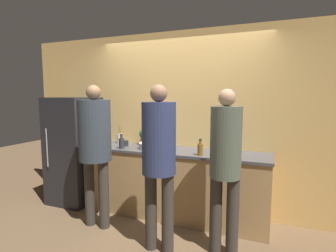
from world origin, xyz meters
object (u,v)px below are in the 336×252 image
(person_right, at_px, (225,160))
(utensil_crock, at_px, (120,138))
(person_center, at_px, (159,153))
(potted_plant, at_px, (145,136))
(cup_black, at_px, (125,143))
(bottle_green, at_px, (98,140))
(fruit_bowl, at_px, (152,145))
(bottle_amber, at_px, (200,149))
(refrigerator, at_px, (75,150))
(bottle_dark, at_px, (122,143))
(person_left, at_px, (95,141))

(person_right, xyz_separation_m, utensil_crock, (-1.77, 0.81, -0.00))
(person_center, distance_m, potted_plant, 1.22)
(utensil_crock, distance_m, cup_black, 0.26)
(bottle_green, relative_size, cup_black, 2.52)
(fruit_bowl, relative_size, cup_black, 3.89)
(person_center, distance_m, bottle_amber, 0.70)
(person_right, bearing_deg, refrigerator, 166.56)
(bottle_dark, bearing_deg, potted_plant, 62.94)
(bottle_amber, bearing_deg, cup_black, 170.66)
(person_left, relative_size, bottle_amber, 8.82)
(utensil_crock, xyz_separation_m, cup_black, (0.20, -0.17, -0.04))
(bottle_amber, bearing_deg, person_left, -160.44)
(fruit_bowl, xyz_separation_m, bottle_green, (-0.83, -0.10, 0.05))
(person_right, distance_m, fruit_bowl, 1.28)
(bottle_green, bearing_deg, potted_plant, 26.97)
(fruit_bowl, distance_m, bottle_dark, 0.43)
(person_right, xyz_separation_m, bottle_dark, (-1.52, 0.46, -0.00))
(utensil_crock, xyz_separation_m, bottle_dark, (0.25, -0.35, 0.00))
(person_right, xyz_separation_m, fruit_bowl, (-1.13, 0.62, -0.04))
(fruit_bowl, xyz_separation_m, potted_plant, (-0.21, 0.21, 0.10))
(cup_black, bearing_deg, fruit_bowl, -3.47)
(refrigerator, relative_size, utensil_crock, 5.90)
(person_center, height_order, utensil_crock, person_center)
(utensil_crock, relative_size, bottle_green, 1.20)
(bottle_dark, relative_size, potted_plant, 0.80)
(utensil_crock, distance_m, bottle_dark, 0.43)
(bottle_dark, relative_size, bottle_green, 0.87)
(utensil_crock, bearing_deg, fruit_bowl, -16.87)
(utensil_crock, bearing_deg, cup_black, -40.58)
(person_center, distance_m, utensil_crock, 1.49)
(person_right, bearing_deg, bottle_dark, 163.23)
(person_left, bearing_deg, refrigerator, 145.22)
(person_center, bearing_deg, bottle_green, 151.31)
(bottle_green, bearing_deg, cup_black, 19.14)
(person_left, distance_m, fruit_bowl, 0.80)
(person_left, height_order, person_center, person_left)
(refrigerator, relative_size, person_left, 0.91)
(bottle_dark, distance_m, cup_black, 0.19)
(bottle_amber, bearing_deg, potted_plant, 158.38)
(refrigerator, xyz_separation_m, cup_black, (0.90, 0.05, 0.16))
(cup_black, xyz_separation_m, potted_plant, (0.24, 0.18, 0.10))
(person_right, bearing_deg, bottle_amber, 130.57)
(person_center, bearing_deg, cup_black, 137.39)
(refrigerator, xyz_separation_m, person_left, (0.84, -0.59, 0.29))
(person_center, relative_size, bottle_dark, 8.76)
(fruit_bowl, height_order, bottle_green, bottle_green)
(cup_black, bearing_deg, person_center, -42.61)
(person_left, relative_size, person_right, 1.04)
(person_left, height_order, fruit_bowl, person_left)
(refrigerator, distance_m, bottle_amber, 2.10)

